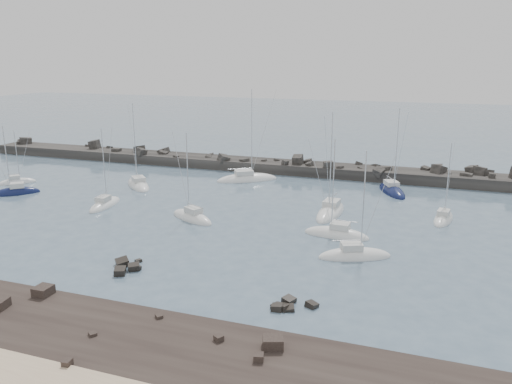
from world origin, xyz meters
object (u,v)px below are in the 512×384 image
sailboat_0 (17,183)px  sailboat_8 (392,191)px  sailboat_6 (330,213)px  sailboat_9 (337,235)px  sailboat_2 (15,193)px  sailboat_1 (138,185)px  sailboat_4 (247,180)px  sailboat_5 (192,218)px  sailboat_7 (354,256)px  sailboat_3 (105,205)px  sailboat_10 (443,219)px

sailboat_0 → sailboat_8: bearing=14.0°
sailboat_6 → sailboat_9: sailboat_6 is taller
sailboat_2 → sailboat_8: (54.73, 20.19, -0.02)m
sailboat_8 → sailboat_0: bearing=-166.0°
sailboat_2 → sailboat_1: bearing=34.5°
sailboat_0 → sailboat_4: (35.58, 14.58, 0.01)m
sailboat_4 → sailboat_9: sailboat_4 is taller
sailboat_1 → sailboat_2: (-15.25, -10.49, 0.02)m
sailboat_4 → sailboat_5: (0.55, -22.20, 0.01)m
sailboat_4 → sailboat_8: 24.04m
sailboat_0 → sailboat_6: (52.69, 0.55, 0.01)m
sailboat_7 → sailboat_0: bearing=166.8°
sailboat_0 → sailboat_7: 59.58m
sailboat_3 → sailboat_10: size_ratio=1.09×
sailboat_2 → sailboat_6: bearing=7.1°
sailboat_1 → sailboat_9: size_ratio=1.16×
sailboat_2 → sailboat_9: size_ratio=0.93×
sailboat_5 → sailboat_4: bearing=91.4°
sailboat_6 → sailboat_7: (5.31, -14.19, -0.01)m
sailboat_6 → sailboat_7: 15.15m
sailboat_10 → sailboat_7: bearing=-119.1°
sailboat_4 → sailboat_9: size_ratio=1.33×
sailboat_10 → sailboat_0: bearing=-177.8°
sailboat_5 → sailboat_8: 32.49m
sailboat_0 → sailboat_7: size_ratio=0.78×
sailboat_1 → sailboat_6: sailboat_6 is taller
sailboat_3 → sailboat_5: 14.36m
sailboat_7 → sailboat_8: 28.50m
sailboat_3 → sailboat_7: sailboat_7 is taller
sailboat_2 → sailboat_8: bearing=20.2°
sailboat_9 → sailboat_10: size_ratio=1.14×
sailboat_5 → sailboat_6: sailboat_6 is taller
sailboat_10 → sailboat_2: bearing=-172.7°
sailboat_1 → sailboat_9: 37.22m
sailboat_1 → sailboat_0: bearing=-165.7°
sailboat_2 → sailboat_8: sailboat_8 is taller
sailboat_9 → sailboat_6: bearing=105.7°
sailboat_4 → sailboat_5: size_ratio=1.35×
sailboat_0 → sailboat_1: sailboat_1 is taller
sailboat_1 → sailboat_4: size_ratio=0.87×
sailboat_3 → sailboat_6: sailboat_6 is taller
sailboat_3 → sailboat_6: (30.86, 6.88, 0.01)m
sailboat_1 → sailboat_6: (32.55, -4.57, 0.01)m
sailboat_8 → sailboat_9: size_ratio=1.14×
sailboat_3 → sailboat_10: bearing=11.1°
sailboat_1 → sailboat_10: sailboat_1 is taller
sailboat_1 → sailboat_2: 18.51m
sailboat_1 → sailboat_9: (34.90, -12.91, 0.01)m
sailboat_6 → sailboat_9: 8.67m
sailboat_4 → sailboat_9: (19.46, -22.38, 0.01)m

